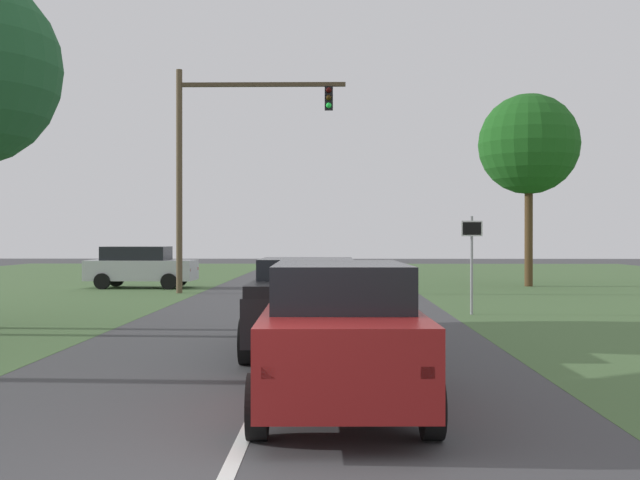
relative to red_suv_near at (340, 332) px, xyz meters
name	(u,v)px	position (x,y,z in m)	size (l,w,h in m)	color
ground_plane	(294,326)	(-1.07, 9.27, -0.99)	(120.00, 120.00, 0.00)	#424244
lane_centre_stripe	(241,444)	(-1.07, -1.73, -0.98)	(0.16, 42.90, 0.01)	white
red_suv_near	(340,332)	(0.00, 0.00, 0.00)	(2.20, 4.75, 1.86)	maroon
pickup_truck_lead	(307,303)	(-0.59, 4.95, -0.05)	(2.22, 5.45, 1.79)	black
traffic_light	(218,149)	(-4.61, 20.47, 4.66)	(6.64, 0.40, 8.77)	brown
keep_moving_sign	(472,252)	(3.82, 12.17, 0.79)	(0.60, 0.09, 2.79)	gray
oak_tree_right	(529,145)	(8.62, 24.96, 5.34)	(4.47, 4.47, 8.59)	#4C351E
crossing_suv_far	(140,266)	(-8.44, 23.55, -0.05)	(4.64, 2.23, 1.79)	silver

